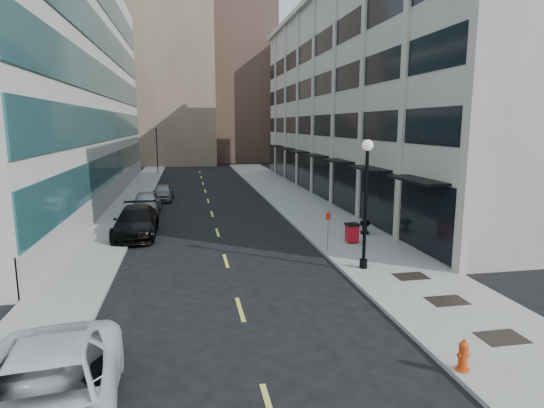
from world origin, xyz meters
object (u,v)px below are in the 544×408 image
object	(u,v)px
car_black_pickup	(136,222)
fire_hydrant	(463,356)
lamppost	(366,192)
sign_post	(328,224)
car_silver_sedan	(146,203)
car_grey_sedan	(163,192)
traffic_signal	(156,131)
urn_planter	(365,225)
car_white_van	(47,398)
trash_bin	(352,232)

from	to	relation	value
car_black_pickup	fire_hydrant	distance (m)	20.18
lamppost	sign_post	distance (m)	3.79
car_black_pickup	lamppost	xyz separation A→B (m)	(10.83, -8.72, 2.76)
car_black_pickup	car_silver_sedan	size ratio (longest dim) A/B	1.23
car_grey_sedan	lamppost	world-z (taller)	lamppost
car_grey_sedan	lamppost	xyz separation A→B (m)	(9.88, -21.72, 2.93)
traffic_signal	car_grey_sedan	world-z (taller)	traffic_signal
sign_post	urn_planter	size ratio (longest dim) A/B	2.50
car_grey_sedan	urn_planter	bearing A→B (deg)	-48.30
traffic_signal	car_white_van	xyz separation A→B (m)	(0.70, -52.00, -4.82)
car_white_van	fire_hydrant	distance (m)	10.12
car_grey_sedan	fire_hydrant	bearing A→B (deg)	-70.34
car_white_van	lamppost	xyz separation A→B (m)	(10.83, 9.28, 2.74)
trash_bin	sign_post	distance (m)	2.38
fire_hydrant	car_silver_sedan	bearing A→B (deg)	110.06
car_white_van	car_black_pickup	size ratio (longest dim) A/B	1.07
traffic_signal	fire_hydrant	xyz separation A→B (m)	(10.80, -51.47, -5.14)
trash_bin	urn_planter	world-z (taller)	trash_bin
car_white_van	urn_planter	world-z (taller)	car_white_van
traffic_signal	car_silver_sedan	world-z (taller)	traffic_signal
car_white_van	lamppost	bearing A→B (deg)	33.96
sign_post	car_silver_sedan	bearing A→B (deg)	139.46
car_white_van	lamppost	size ratio (longest dim) A/B	1.08
car_white_van	car_grey_sedan	xyz separation A→B (m)	(0.95, 31.00, -0.19)
traffic_signal	sign_post	distance (m)	41.30
traffic_signal	urn_planter	bearing A→B (deg)	-68.89
fire_hydrant	lamppost	xyz separation A→B (m)	(0.73, 8.75, 3.06)
car_black_pickup	trash_bin	size ratio (longest dim) A/B	5.57
car_white_van	trash_bin	bearing A→B (deg)	42.30
sign_post	trash_bin	bearing A→B (deg)	46.93
car_white_van	sign_post	xyz separation A→B (m)	(10.10, 12.35, 0.65)
lamppost	urn_planter	xyz separation A→B (m)	(2.57, 6.21, -2.97)
urn_planter	car_white_van	bearing A→B (deg)	-130.87
car_white_van	trash_bin	world-z (taller)	car_white_van
car_grey_sedan	urn_planter	size ratio (longest dim) A/B	4.87
traffic_signal	sign_post	world-z (taller)	traffic_signal
car_black_pickup	car_silver_sedan	xyz separation A→B (m)	(0.00, 7.00, -0.04)
trash_bin	sign_post	size ratio (longest dim) A/B	0.51
car_grey_sedan	fire_hydrant	world-z (taller)	car_grey_sedan
car_silver_sedan	urn_planter	size ratio (longest dim) A/B	5.71
car_white_van	trash_bin	size ratio (longest dim) A/B	5.98
car_silver_sedan	fire_hydrant	distance (m)	26.47
trash_bin	car_white_van	bearing A→B (deg)	-135.02
traffic_signal	fire_hydrant	bearing A→B (deg)	-78.15
lamppost	sign_post	world-z (taller)	lamppost
car_grey_sedan	trash_bin	bearing A→B (deg)	-54.74
traffic_signal	car_black_pickup	xyz separation A→B (m)	(0.70, -34.00, -4.85)
sign_post	car_black_pickup	bearing A→B (deg)	161.64
lamppost	car_white_van	bearing A→B (deg)	-139.41
car_white_van	traffic_signal	bearing A→B (deg)	84.13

